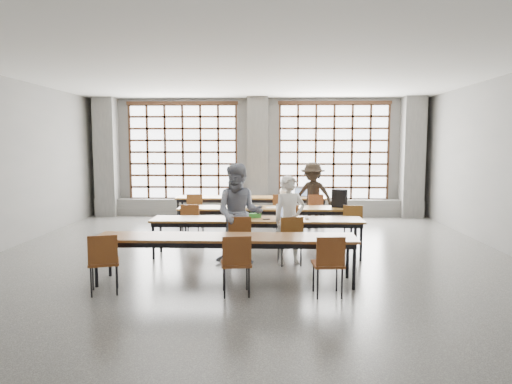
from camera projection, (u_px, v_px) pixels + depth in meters
floor at (250, 261)px, 8.40m from camera, size 11.00×11.00×0.00m
ceiling at (249, 67)px, 8.03m from camera, size 11.00×11.00×0.00m
wall_back at (258, 157)px, 13.68m from camera, size 10.00×0.00×10.00m
wall_front at (207, 209)px, 2.75m from camera, size 10.00×0.00×10.00m
column_left at (107, 157)px, 13.55m from camera, size 0.60×0.55×3.50m
column_mid at (258, 157)px, 13.40m from camera, size 0.60×0.55×3.50m
column_right at (412, 158)px, 13.26m from camera, size 0.60×0.55×3.50m
window_left at (183, 152)px, 13.66m from camera, size 3.32×0.12×3.00m
window_right at (334, 152)px, 13.52m from camera, size 3.32×0.12×3.00m
sill_ledge at (258, 207)px, 13.64m from camera, size 9.80×0.35×0.50m
desk_row_a at (251, 199)px, 12.23m from camera, size 4.00×0.70×0.73m
desk_row_b at (268, 210)px, 10.22m from camera, size 4.00×0.70×0.73m
desk_row_c at (257, 222)px, 8.67m from camera, size 4.00×0.70×0.73m
desk_row_d at (226, 240)px, 7.01m from camera, size 4.00×0.70×0.73m
chair_back_left at (195, 207)px, 11.67m from camera, size 0.42×0.43×0.88m
chair_back_mid at (281, 207)px, 11.60m from camera, size 0.46×0.46×0.88m
chair_back_right at (314, 207)px, 11.57m from camera, size 0.52×0.52×0.88m
chair_mid_left at (192, 220)px, 9.66m from camera, size 0.48×0.48×0.88m
chair_mid_centre at (288, 221)px, 9.60m from camera, size 0.51×0.51×0.88m
chair_mid_right at (353, 221)px, 9.55m from camera, size 0.49×0.49×0.88m
chair_front_left at (239, 235)px, 8.06m from camera, size 0.47×0.47×0.88m
chair_front_right at (291, 235)px, 8.04m from camera, size 0.48×0.49×0.88m
chair_near_left at (104, 258)px, 6.46m from camera, size 0.53×0.53×0.88m
chair_near_mid at (236, 259)px, 6.39m from camera, size 0.47×0.48×0.88m
chair_near_right at (329, 260)px, 6.35m from camera, size 0.45×0.45×0.88m
student_male at (290, 220)px, 8.14m from camera, size 0.66×0.53×1.59m
student_female at (239, 214)px, 8.15m from camera, size 0.90×0.72×1.80m
student_back at (313, 195)px, 11.67m from camera, size 1.23×0.97×1.68m
laptop_front at (286, 215)px, 8.74m from camera, size 0.37×0.31×0.26m
laptop_back at (301, 194)px, 12.28m from camera, size 0.38×0.32×0.26m
mouse at (307, 218)px, 8.61m from camera, size 0.10×0.07×0.04m
green_box at (254, 216)px, 8.74m from camera, size 0.27×0.17×0.09m
phone at (266, 219)px, 8.55m from camera, size 0.14×0.10×0.01m
paper_sheet_a at (241, 207)px, 10.28m from camera, size 0.34×0.29×0.00m
paper_sheet_b at (254, 207)px, 10.17m from camera, size 0.33×0.25×0.00m
paper_sheet_c at (272, 207)px, 10.21m from camera, size 0.35×0.31×0.00m
backpack at (339, 198)px, 10.19m from camera, size 0.37×0.30×0.40m
plastic_bag at (285, 191)px, 12.23m from camera, size 0.27×0.23×0.29m
red_pouch at (104, 259)px, 6.54m from camera, size 0.21×0.13×0.06m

